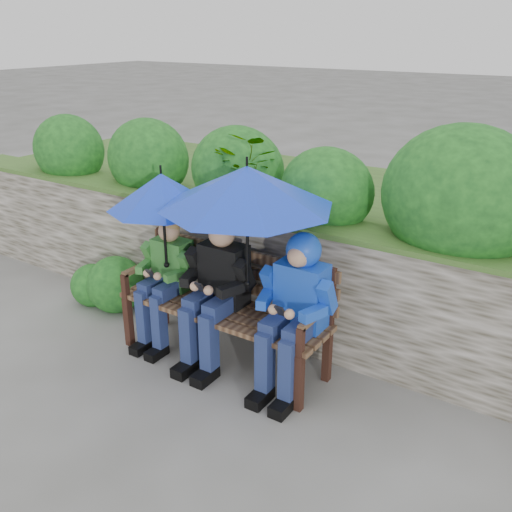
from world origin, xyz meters
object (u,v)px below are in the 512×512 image
Objects in this scene: park_bench at (228,299)px; umbrella_left at (162,191)px; boy_right at (295,302)px; boy_left at (165,275)px; umbrella_right at (247,187)px; boy_middle at (216,286)px.

umbrella_left reaches higher than park_bench.
boy_right reaches higher than park_bench.
umbrella_right is (0.78, -0.01, 0.82)m from boy_left.
boy_middle is 0.65m from boy_right.
boy_right is at bearing 1.44° from umbrella_left.
park_bench is 2.03× the size of umbrella_left.
umbrella_left reaches higher than boy_left.
boy_middle is at bearing -179.68° from umbrella_right.
boy_middle is (-0.04, -0.08, 0.13)m from park_bench.
boy_left is at bearing 150.17° from umbrella_left.
park_bench is 0.63m from boy_right.
boy_left is (-0.54, -0.07, 0.09)m from park_bench.
umbrella_right is (0.73, 0.02, 0.13)m from umbrella_left.
park_bench is 0.94m from umbrella_right.
boy_middle is at bearing -119.53° from park_bench.
boy_middle is 0.95× the size of umbrella_right.
park_bench is at bearing 173.87° from boy_right.
boy_middle is 0.83m from umbrella_right.
boy_left is 0.69m from umbrella_left.
boy_middle is at bearing -178.87° from boy_right.
boy_left is 0.87× the size of umbrella_right.
umbrella_right is at bearing 0.32° from boy_middle.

